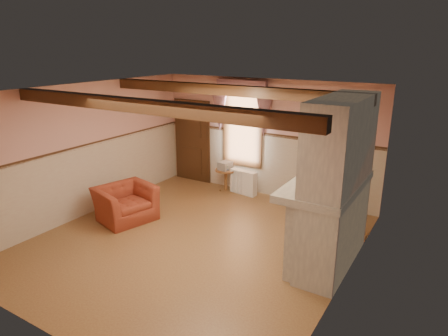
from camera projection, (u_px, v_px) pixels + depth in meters
The scene contains 26 objects.
floor at pixel (193, 242), 7.49m from camera, with size 5.50×6.00×0.01m, color brown.
ceiling at pixel (190, 91), 6.66m from camera, with size 5.50×6.00×0.01m, color silver.
wall_back at pixel (265, 138), 9.52m from camera, with size 5.50×0.02×2.80m, color #D09890.
wall_front at pixel (40, 237), 4.62m from camera, with size 5.50×0.02×2.80m, color #D09890.
wall_left at pixel (86, 150), 8.44m from camera, with size 0.02×6.00×2.80m, color #D09890.
wall_right at pixel (348, 201), 5.70m from camera, with size 0.02×6.00×2.80m, color #D09890.
wainscot at pixel (193, 205), 7.26m from camera, with size 5.50×6.00×1.50m, color beige, non-canonical shape.
chair_rail at pixel (192, 165), 7.04m from camera, with size 5.50×6.00×0.08m, color black, non-canonical shape.
firebox at pixel (308, 233), 6.85m from camera, with size 0.20×0.95×0.90m, color black.
armchair at pixel (125, 203), 8.34m from camera, with size 1.12×0.98×0.73m, color maroon.
side_table at pixel (226, 180), 10.06m from camera, with size 0.53×0.53×0.55m, color brown.
book_stack at pixel (225, 166), 9.93m from camera, with size 0.26×0.32×0.20m, color #B7AD8C.
radiator at pixel (243, 182), 9.81m from camera, with size 0.70×0.18×0.60m, color white.
bowl at pixel (322, 183), 6.25m from camera, with size 0.33×0.33×0.08m, color brown.
mantel_clock at pixel (341, 164), 7.07m from camera, with size 0.14×0.24×0.20m, color black.
oil_lamp at pixel (332, 169), 6.63m from camera, with size 0.11×0.11×0.28m, color gold.
candle_red at pixel (313, 189), 5.89m from camera, with size 0.06×0.06×0.16m, color #B2162B.
jar_yellow at pixel (318, 186), 6.07m from camera, with size 0.06×0.06×0.12m, color yellow.
fireplace at pixel (337, 185), 6.36m from camera, with size 0.85×2.00×2.80m, color gray.
mantel at pixel (326, 185), 6.46m from camera, with size 1.05×2.05×0.12m, color gray.
overmantel_mirror at pixel (318, 147), 6.37m from camera, with size 0.06×1.44×1.04m, color silver.
door at pixel (193, 142), 10.62m from camera, with size 1.10×0.10×2.10m, color black.
window at pixel (243, 125), 9.72m from camera, with size 1.06×0.08×2.02m, color white.
window_drapes at pixel (241, 101), 9.47m from camera, with size 1.30×0.14×1.40m, color gray.
ceiling_beam_front at pixel (140, 106), 5.71m from camera, with size 5.50×0.18×0.20m, color black.
ceiling_beam_back at pixel (227, 90), 7.66m from camera, with size 5.50×0.18×0.20m, color black.
Camera 1 is at (4.00, -5.46, 3.54)m, focal length 32.00 mm.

